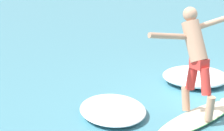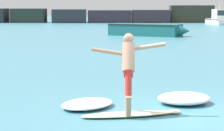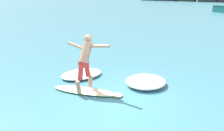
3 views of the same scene
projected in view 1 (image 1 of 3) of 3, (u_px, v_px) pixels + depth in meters
surfboard at (198, 117)px, 8.52m from camera, size 2.32×1.08×0.23m
surfer at (195, 52)px, 8.30m from camera, size 1.64×0.77×1.72m
wave_foam_at_tail at (113, 110)px, 8.74m from camera, size 1.68×1.89×0.18m
wave_foam_at_nose at (195, 76)px, 10.46m from camera, size 1.80×1.84×0.26m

